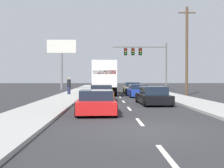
# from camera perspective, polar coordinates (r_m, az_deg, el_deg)

# --- Properties ---
(ground_plane) EXTENTS (140.00, 140.00, 0.00)m
(ground_plane) POSITION_cam_1_polar(r_m,az_deg,el_deg) (34.68, 0.92, -1.80)
(ground_plane) COLOR #2B2B2D
(sidewalk_right) EXTENTS (2.80, 80.00, 0.14)m
(sidewalk_right) POSITION_cam_1_polar(r_m,az_deg,el_deg) (30.33, 10.71, -2.11)
(sidewalk_right) COLOR #9E9E99
(sidewalk_right) RESTS_ON ground_plane
(sidewalk_left) EXTENTS (2.80, 80.00, 0.14)m
(sidewalk_left) POSITION_cam_1_polar(r_m,az_deg,el_deg) (29.86, -8.22, -2.15)
(sidewalk_left) COLOR #9E9E99
(sidewalk_left) RESTS_ON ground_plane
(lane_markings) EXTENTS (0.14, 62.00, 0.01)m
(lane_markings) POSITION_cam_1_polar(r_m,az_deg,el_deg) (31.52, 1.16, -2.09)
(lane_markings) COLOR silver
(lane_markings) RESTS_ON ground_plane
(box_truck) EXTENTS (2.74, 9.44, 3.53)m
(box_truck) POSITION_cam_1_polar(r_m,az_deg,el_deg) (30.84, -1.71, 1.62)
(box_truck) COLOR white
(box_truck) RESTS_ON ground_plane
(car_orange) EXTENTS (2.01, 4.71, 1.28)m
(car_orange) POSITION_cam_1_polar(r_m,az_deg,el_deg) (22.46, -2.21, -1.90)
(car_orange) COLOR orange
(car_orange) RESTS_ON ground_plane
(car_red) EXTENTS (2.11, 4.42, 1.20)m
(car_red) POSITION_cam_1_polar(r_m,az_deg,el_deg) (14.47, -3.26, -3.76)
(car_red) COLOR red
(car_red) RESTS_ON ground_plane
(car_tan) EXTENTS (1.89, 4.58, 1.31)m
(car_tan) POSITION_cam_1_polar(r_m,az_deg,el_deg) (33.62, 4.09, -0.87)
(car_tan) COLOR tan
(car_tan) RESTS_ON ground_plane
(car_blue) EXTENTS (2.01, 4.57, 1.19)m
(car_blue) POSITION_cam_1_polar(r_m,az_deg,el_deg) (27.38, 5.27, -1.43)
(car_blue) COLOR #1E389E
(car_blue) RESTS_ON ground_plane
(car_black) EXTENTS (2.06, 4.38, 1.24)m
(car_black) POSITION_cam_1_polar(r_m,az_deg,el_deg) (19.43, 8.36, -2.47)
(car_black) COLOR black
(car_black) RESTS_ON ground_plane
(traffic_signal_mast) EXTENTS (7.39, 0.69, 6.68)m
(traffic_signal_mast) POSITION_cam_1_polar(r_m,az_deg,el_deg) (38.45, 6.07, 5.94)
(traffic_signal_mast) COLOR #595B56
(traffic_signal_mast) RESTS_ON ground_plane
(utility_pole_mid) EXTENTS (1.80, 0.28, 9.24)m
(utility_pole_mid) POSITION_cam_1_polar(r_m,az_deg,el_deg) (30.56, 14.96, 6.70)
(utility_pole_mid) COLOR brown
(utility_pole_mid) RESTS_ON ground_plane
(roadside_billboard) EXTENTS (4.47, 0.36, 7.72)m
(roadside_billboard) POSITION_cam_1_polar(r_m,az_deg,el_deg) (44.17, -10.22, 6.08)
(roadside_billboard) COLOR slate
(roadside_billboard) RESTS_ON ground_plane
(pedestrian_near_corner) EXTENTS (0.38, 0.38, 1.75)m
(pedestrian_near_corner) POSITION_cam_1_polar(r_m,az_deg,el_deg) (29.47, -8.75, -0.37)
(pedestrian_near_corner) COLOR #1E233F
(pedestrian_near_corner) RESTS_ON sidewalk_left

